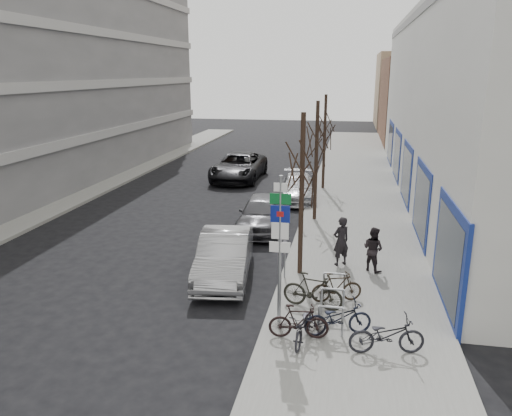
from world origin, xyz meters
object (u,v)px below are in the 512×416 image
at_px(tree_mid, 317,133).
at_px(meter_back, 312,184).
at_px(tree_near, 303,157).
at_px(bike_near_right, 299,321).
at_px(meter_mid, 302,211).
at_px(bike_mid_inner, 313,290).
at_px(tree_far, 325,120).
at_px(parked_car_back, 298,188).
at_px(parked_car_front, 224,256).
at_px(highway_sign_pole, 280,241).
at_px(bike_far_inner, 337,287).
at_px(lane_car, 239,167).
at_px(bike_far_curb, 387,332).
at_px(pedestrian_near, 341,241).
at_px(bike_near_left, 304,324).
at_px(pedestrian_far, 373,249).
at_px(meter_front, 285,256).
at_px(bike_mid_curb, 338,315).
at_px(parked_car_mid, 262,213).
at_px(bike_rack, 332,299).

height_order(tree_mid, meter_back, tree_mid).
xyz_separation_m(tree_near, bike_near_right, (0.41, -4.28, -3.48)).
height_order(meter_mid, bike_mid_inner, meter_mid).
bearing_deg(tree_far, bike_near_right, -88.63).
relative_size(tree_mid, parked_car_back, 1.19).
relative_size(tree_far, bike_mid_inner, 3.08).
distance_m(bike_near_right, parked_car_front, 4.78).
xyz_separation_m(highway_sign_pole, bike_far_inner, (1.49, 1.53, -1.84)).
xyz_separation_m(meter_mid, lane_car, (-5.04, 10.03, -0.07)).
bearing_deg(meter_mid, bike_far_curb, -72.59).
bearing_deg(pedestrian_near, bike_far_curb, 66.35).
bearing_deg(bike_far_inner, meter_back, -10.83).
distance_m(bike_near_left, pedestrian_near, 5.49).
distance_m(tree_far, parked_car_front, 14.11).
relative_size(bike_near_left, pedestrian_far, 1.03).
bearing_deg(meter_front, tree_near, 48.01).
bearing_deg(bike_mid_inner, tree_far, 14.09).
bearing_deg(parked_car_front, tree_mid, 62.72).
height_order(bike_mid_inner, pedestrian_near, pedestrian_near).
relative_size(tree_far, parked_car_front, 1.17).
bearing_deg(meter_front, tree_mid, 86.32).
xyz_separation_m(bike_mid_curb, parked_car_back, (-2.58, 14.40, -0.02)).
bearing_deg(lane_car, tree_near, -69.25).
height_order(meter_back, pedestrian_far, pedestrian_far).
relative_size(tree_mid, meter_front, 4.33).
xyz_separation_m(tree_mid, tree_far, (0.00, 6.50, 0.00)).
bearing_deg(bike_near_left, pedestrian_far, 77.71).
height_order(bike_near_left, bike_mid_inner, bike_mid_inner).
distance_m(bike_near_left, bike_far_curb, 2.00).
xyz_separation_m(meter_mid, pedestrian_near, (1.77, -4.00, 0.11)).
relative_size(parked_car_back, lane_car, 0.75).
height_order(tree_mid, pedestrian_near, tree_mid).
distance_m(bike_near_left, pedestrian_far, 5.42).
xyz_separation_m(bike_far_curb, lane_car, (-8.04, 19.61, 0.14)).
height_order(meter_mid, parked_car_mid, parked_car_mid).
relative_size(bike_rack, parked_car_back, 0.49).
bearing_deg(bike_mid_inner, lane_car, 30.99).
distance_m(bike_mid_curb, bike_mid_inner, 1.58).
bearing_deg(lane_car, bike_far_curb, -67.01).
bearing_deg(parked_car_back, tree_near, -89.79).
bearing_deg(parked_car_mid, pedestrian_far, -42.69).
height_order(tree_near, pedestrian_far, tree_near).
bearing_deg(parked_car_front, bike_mid_curb, -49.22).
height_order(meter_back, bike_mid_inner, meter_back).
distance_m(bike_near_right, parked_car_back, 14.85).
height_order(bike_far_inner, lane_car, lane_car).
xyz_separation_m(bike_mid_curb, bike_mid_inner, (-0.75, 1.39, -0.00)).
xyz_separation_m(tree_near, meter_mid, (-0.45, 5.00, -3.19)).
xyz_separation_m(bike_far_curb, bike_far_inner, (-1.27, 2.60, -0.09)).
distance_m(tree_mid, bike_near_right, 11.34).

